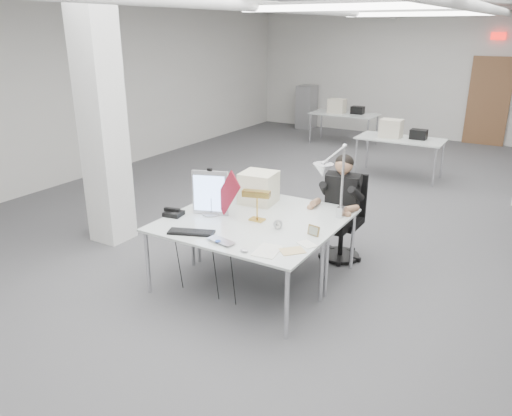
% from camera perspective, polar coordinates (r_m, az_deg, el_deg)
% --- Properties ---
extents(room_shell, '(10.04, 14.04, 3.24)m').
position_cam_1_polar(room_shell, '(7.14, 9.37, 11.30)').
color(room_shell, '#48484A').
rests_on(room_shell, ground).
extents(desk_main, '(1.80, 0.90, 0.02)m').
position_cam_1_polar(desk_main, '(5.14, -2.70, -2.91)').
color(desk_main, silver).
rests_on(desk_main, room_shell).
extents(desk_second, '(1.80, 0.90, 0.02)m').
position_cam_1_polar(desk_second, '(5.85, 2.15, 0.02)').
color(desk_second, silver).
rests_on(desk_second, room_shell).
extents(bg_desk_a, '(1.60, 0.80, 0.02)m').
position_cam_1_polar(bg_desk_a, '(9.94, 16.20, 7.59)').
color(bg_desk_a, silver).
rests_on(bg_desk_a, room_shell).
extents(bg_desk_b, '(1.60, 0.80, 0.02)m').
position_cam_1_polar(bg_desk_b, '(12.61, 10.04, 10.54)').
color(bg_desk_b, silver).
rests_on(bg_desk_b, room_shell).
extents(filing_cabinet, '(0.45, 0.55, 1.20)m').
position_cam_1_polar(filing_cabinet, '(14.61, 5.80, 11.42)').
color(filing_cabinet, gray).
rests_on(filing_cabinet, room_shell).
extents(office_chair, '(0.62, 0.62, 1.15)m').
position_cam_1_polar(office_chair, '(6.19, 9.84, -0.80)').
color(office_chair, black).
rests_on(office_chair, room_shell).
extents(seated_person, '(0.56, 0.67, 0.93)m').
position_cam_1_polar(seated_person, '(6.04, 9.84, 1.95)').
color(seated_person, black).
rests_on(seated_person, office_chair).
extents(monitor, '(0.40, 0.18, 0.51)m').
position_cam_1_polar(monitor, '(5.55, -5.23, 1.72)').
color(monitor, silver).
rests_on(monitor, desk_main).
extents(pennant, '(0.47, 0.23, 0.55)m').
position_cam_1_polar(pennant, '(5.37, -3.27, 1.70)').
color(pennant, maroon).
rests_on(pennant, monitor).
extents(keyboard, '(0.50, 0.32, 0.02)m').
position_cam_1_polar(keyboard, '(5.14, -7.41, -2.77)').
color(keyboard, black).
rests_on(keyboard, desk_main).
extents(laptop, '(0.34, 0.25, 0.02)m').
position_cam_1_polar(laptop, '(4.87, -4.38, -3.97)').
color(laptop, '#B0B1B5').
rests_on(laptop, desk_main).
extents(mouse, '(0.10, 0.08, 0.03)m').
position_cam_1_polar(mouse, '(4.68, -1.34, -4.88)').
color(mouse, '#B0AFB4').
rests_on(mouse, desk_main).
extents(bankers_lamp, '(0.33, 0.20, 0.35)m').
position_cam_1_polar(bankers_lamp, '(5.38, 0.13, 0.32)').
color(bankers_lamp, gold).
rests_on(bankers_lamp, desk_main).
extents(desk_phone, '(0.22, 0.20, 0.05)m').
position_cam_1_polar(desk_phone, '(5.64, -9.39, -0.64)').
color(desk_phone, black).
rests_on(desk_phone, desk_main).
extents(picture_frame_left, '(0.14, 0.08, 0.11)m').
position_cam_1_polar(picture_frame_left, '(5.69, -6.01, 0.03)').
color(picture_frame_left, tan).
rests_on(picture_frame_left, desk_main).
extents(picture_frame_right, '(0.14, 0.06, 0.11)m').
position_cam_1_polar(picture_frame_right, '(5.07, 6.61, -2.56)').
color(picture_frame_right, olive).
rests_on(picture_frame_right, desk_main).
extents(desk_clock, '(0.10, 0.06, 0.10)m').
position_cam_1_polar(desk_clock, '(5.20, 2.52, -1.86)').
color(desk_clock, '#A3A3A8').
rests_on(desk_clock, desk_main).
extents(paper_stack_a, '(0.26, 0.34, 0.01)m').
position_cam_1_polar(paper_stack_a, '(4.71, 1.33, -4.90)').
color(paper_stack_a, white).
rests_on(paper_stack_a, desk_main).
extents(paper_stack_b, '(0.27, 0.28, 0.01)m').
position_cam_1_polar(paper_stack_b, '(4.71, 4.17, -4.91)').
color(paper_stack_b, '#D3B67E').
rests_on(paper_stack_b, desk_main).
extents(paper_stack_c, '(0.22, 0.20, 0.01)m').
position_cam_1_polar(paper_stack_c, '(4.87, 5.86, -4.13)').
color(paper_stack_c, white).
rests_on(paper_stack_c, desk_main).
extents(beige_monitor, '(0.43, 0.41, 0.37)m').
position_cam_1_polar(beige_monitor, '(5.93, 0.31, 2.34)').
color(beige_monitor, beige).
rests_on(beige_monitor, desk_second).
extents(architect_lamp, '(0.44, 0.74, 0.91)m').
position_cam_1_polar(architect_lamp, '(5.24, 8.87, 2.76)').
color(architect_lamp, silver).
rests_on(architect_lamp, desk_second).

